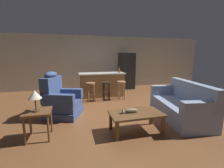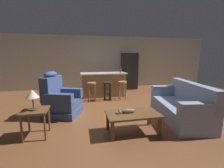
# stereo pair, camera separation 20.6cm
# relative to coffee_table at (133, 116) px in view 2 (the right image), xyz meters

# --- Properties ---
(ground_plane) EXTENTS (12.00, 12.00, 0.00)m
(ground_plane) POSITION_rel_coffee_table_xyz_m (-0.13, 1.74, -0.36)
(ground_plane) COLOR brown
(back_wall) EXTENTS (12.00, 0.05, 2.60)m
(back_wall) POSITION_rel_coffee_table_xyz_m (-0.13, 4.87, 0.94)
(back_wall) COLOR #A89E89
(back_wall) RESTS_ON ground_plane
(coffee_table) EXTENTS (1.10, 0.60, 0.42)m
(coffee_table) POSITION_rel_coffee_table_xyz_m (0.00, 0.00, 0.00)
(coffee_table) COLOR brown
(coffee_table) RESTS_ON ground_plane
(fish_figurine) EXTENTS (0.34, 0.10, 0.10)m
(fish_figurine) POSITION_rel_coffee_table_xyz_m (-0.12, 0.04, 0.10)
(fish_figurine) COLOR #4C3823
(fish_figurine) RESTS_ON coffee_table
(couch) EXTENTS (1.15, 2.01, 0.94)m
(couch) POSITION_rel_coffee_table_xyz_m (1.43, 0.39, -0.02)
(couch) COLOR #8493B2
(couch) RESTS_ON ground_plane
(recliner_near_lamp) EXTENTS (1.08, 1.08, 1.20)m
(recliner_near_lamp) POSITION_rel_coffee_table_xyz_m (-1.61, 1.34, 0.06)
(recliner_near_lamp) COLOR #384C7A
(recliner_near_lamp) RESTS_ON ground_plane
(end_table) EXTENTS (0.48, 0.48, 0.56)m
(end_table) POSITION_rel_coffee_table_xyz_m (-1.94, 0.24, 0.10)
(end_table) COLOR brown
(end_table) RESTS_ON ground_plane
(table_lamp) EXTENTS (0.24, 0.24, 0.41)m
(table_lamp) POSITION_rel_coffee_table_xyz_m (-1.95, 0.22, 0.50)
(table_lamp) COLOR #4C3823
(table_lamp) RESTS_ON end_table
(kitchen_island) EXTENTS (1.80, 0.70, 0.95)m
(kitchen_island) POSITION_rel_coffee_table_xyz_m (-0.13, 3.09, 0.11)
(kitchen_island) COLOR olive
(kitchen_island) RESTS_ON ground_plane
(bar_stool_left) EXTENTS (0.32, 0.32, 0.68)m
(bar_stool_left) POSITION_rel_coffee_table_xyz_m (-0.66, 2.46, 0.11)
(bar_stool_left) COLOR olive
(bar_stool_left) RESTS_ON ground_plane
(bar_stool_middle) EXTENTS (0.32, 0.32, 0.68)m
(bar_stool_middle) POSITION_rel_coffee_table_xyz_m (-0.09, 2.46, 0.11)
(bar_stool_middle) COLOR black
(bar_stool_middle) RESTS_ON ground_plane
(bar_stool_right) EXTENTS (0.32, 0.32, 0.68)m
(bar_stool_right) POSITION_rel_coffee_table_xyz_m (0.48, 2.46, 0.11)
(bar_stool_right) COLOR #A87A47
(bar_stool_right) RESTS_ON ground_plane
(refrigerator) EXTENTS (0.70, 0.69, 1.76)m
(refrigerator) POSITION_rel_coffee_table_xyz_m (1.35, 4.29, 0.52)
(refrigerator) COLOR black
(refrigerator) RESTS_ON ground_plane
(bottle_tall_green) EXTENTS (0.06, 0.06, 0.29)m
(bottle_tall_green) POSITION_rel_coffee_table_xyz_m (0.54, 2.94, 0.69)
(bottle_tall_green) COLOR brown
(bottle_tall_green) RESTS_ON kitchen_island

